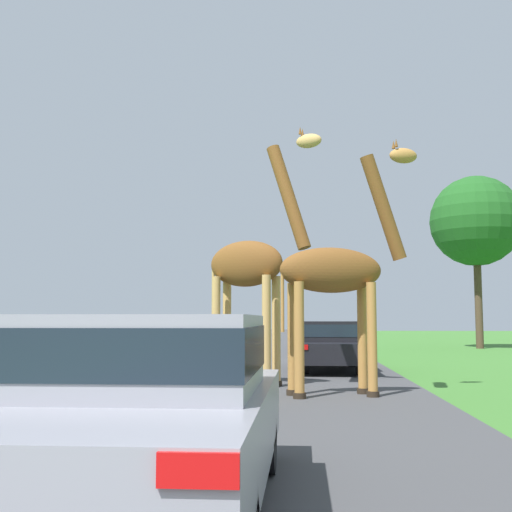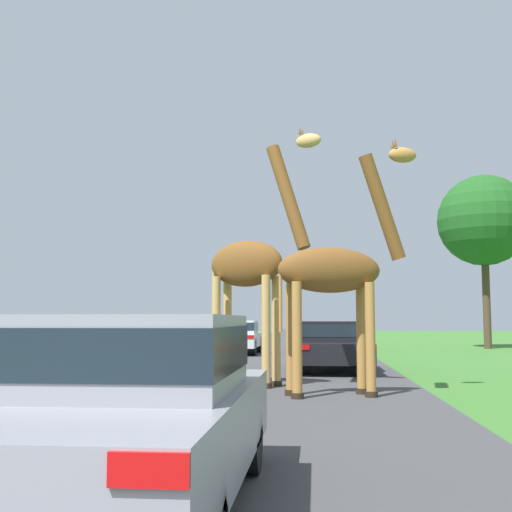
# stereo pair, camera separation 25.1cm
# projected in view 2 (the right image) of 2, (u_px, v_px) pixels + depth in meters

# --- Properties ---
(road) EXTENTS (6.94, 120.00, 0.00)m
(road) POSITION_uv_depth(u_px,v_px,m) (288.00, 349.00, 30.29)
(road) COLOR #424244
(road) RESTS_ON ground
(giraffe_near_road) EXTENTS (2.57, 1.34, 5.43)m
(giraffe_near_road) POSITION_uv_depth(u_px,v_px,m) (252.00, 269.00, 13.73)
(giraffe_near_road) COLOR tan
(giraffe_near_road) RESTS_ON ground
(giraffe_companion) EXTENTS (2.77, 1.11, 4.88)m
(giraffe_companion) POSITION_uv_depth(u_px,v_px,m) (337.00, 275.00, 11.95)
(giraffe_companion) COLOR #B77F3D
(giraffe_companion) RESTS_ON ground
(car_lead_maroon) EXTENTS (1.90, 4.19, 1.43)m
(car_lead_maroon) POSITION_uv_depth(u_px,v_px,m) (118.00, 406.00, 4.75)
(car_lead_maroon) COLOR gray
(car_lead_maroon) RESTS_ON ground
(car_queue_right) EXTENTS (1.78, 4.11, 1.31)m
(car_queue_right) POSITION_uv_depth(u_px,v_px,m) (332.00, 339.00, 23.34)
(car_queue_right) COLOR silver
(car_queue_right) RESTS_ON ground
(car_queue_left) EXTENTS (1.96, 4.47, 1.35)m
(car_queue_left) POSITION_uv_depth(u_px,v_px,m) (333.00, 344.00, 17.68)
(car_queue_left) COLOR black
(car_queue_left) RESTS_ON ground
(car_far_ahead) EXTENTS (1.85, 3.93, 1.41)m
(car_far_ahead) POSITION_uv_depth(u_px,v_px,m) (115.00, 361.00, 9.84)
(car_far_ahead) COLOR #144C28
(car_far_ahead) RESTS_ON ground
(car_verge_right) EXTENTS (2.00, 3.99, 1.35)m
(car_verge_right) POSITION_uv_depth(u_px,v_px,m) (234.00, 336.00, 26.14)
(car_verge_right) COLOR silver
(car_verge_right) RESTS_ON ground
(car_rear_follower) EXTENTS (1.76, 4.19, 1.27)m
(car_rear_follower) POSITION_uv_depth(u_px,v_px,m) (335.00, 335.00, 30.07)
(car_rear_follower) COLOR navy
(car_rear_follower) RESTS_ON ground
(tree_right_cluster) EXTENTS (4.44, 4.44, 8.45)m
(tree_right_cluster) POSITION_uv_depth(u_px,v_px,m) (484.00, 221.00, 31.33)
(tree_right_cluster) COLOR #4C3828
(tree_right_cluster) RESTS_ON ground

